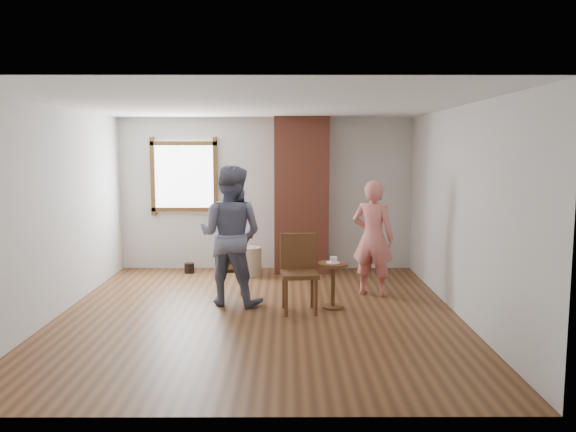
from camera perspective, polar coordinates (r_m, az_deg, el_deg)
The scene contains 12 objects.
ground at distance 7.20m, azimuth -2.99°, elevation -9.89°, with size 5.50×5.50×0.00m, color brown.
room_shell at distance 7.51m, azimuth -3.28°, elevation 4.82°, with size 5.04×5.52×2.62m.
brick_chimney at distance 9.42m, azimuth 1.36°, elevation 2.13°, with size 0.90×0.50×2.60m, color #AB553C.
stoneware_crock at distance 9.27m, azimuth -3.84°, elevation -4.60°, with size 0.37×0.37×0.47m, color tan.
dark_pot at distance 9.61m, azimuth -9.99°, elevation -5.22°, with size 0.16×0.16×0.16m, color black.
dining_chair_left at distance 7.87m, azimuth -5.88°, elevation -4.79°, with size 0.48×0.48×0.87m.
dining_chair_right at distance 7.22m, azimuth 1.11°, elevation -5.32°, with size 0.50×0.50×0.98m.
side_table at distance 7.37m, azimuth 4.58°, elevation -6.27°, with size 0.40×0.40×0.60m.
cake_plate at distance 7.33m, azimuth 4.60°, elevation -4.74°, with size 0.18×0.18×0.01m, color white.
cake_slice at distance 7.32m, azimuth 4.68°, elevation -4.48°, with size 0.08×0.07×0.06m, color white.
man at distance 7.50m, azimuth -5.87°, elevation -1.97°, with size 0.90×0.70×1.86m, color #15163A.
person_pink at distance 8.01m, azimuth 8.62°, elevation -2.23°, with size 0.60×0.39×1.64m, color #DF776F.
Camera 1 is at (0.35, -6.89, 2.07)m, focal length 35.00 mm.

